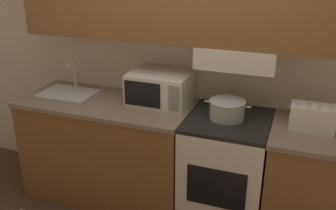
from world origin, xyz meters
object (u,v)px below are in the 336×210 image
(microwave, at_px, (160,88))
(sink_basin, at_px, (68,93))
(cooking_pot, at_px, (227,109))
(toaster, at_px, (312,117))
(stove_range, at_px, (225,171))

(microwave, relative_size, sink_basin, 1.05)
(cooking_pot, distance_m, toaster, 0.60)
(cooking_pot, relative_size, toaster, 1.11)
(stove_range, height_order, toaster, toaster)
(stove_range, relative_size, toaster, 2.93)
(cooking_pot, bearing_deg, stove_range, -4.17)
(stove_range, xyz_separation_m, cooking_pot, (-0.02, 0.00, 0.54))
(toaster, bearing_deg, microwave, 175.13)
(toaster, height_order, sink_basin, sink_basin)
(sink_basin, bearing_deg, stove_range, -0.07)
(microwave, bearing_deg, cooking_pot, -11.90)
(cooking_pot, xyz_separation_m, toaster, (0.60, 0.02, 0.01))
(stove_range, bearing_deg, toaster, 2.33)
(stove_range, bearing_deg, sink_basin, 179.93)
(stove_range, relative_size, sink_basin, 1.98)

